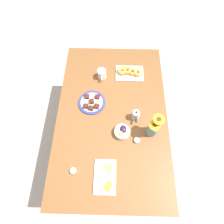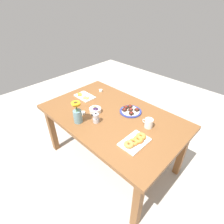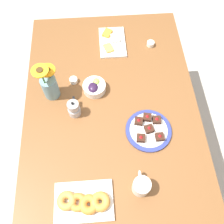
# 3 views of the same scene
# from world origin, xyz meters

# --- Properties ---
(ground_plane) EXTENTS (6.00, 6.00, 0.00)m
(ground_plane) POSITION_xyz_m (0.00, 0.00, 0.00)
(ground_plane) COLOR #B7B2A8
(dining_table) EXTENTS (1.60, 1.00, 0.74)m
(dining_table) POSITION_xyz_m (0.00, 0.00, 0.65)
(dining_table) COLOR brown
(dining_table) RESTS_ON ground_plane
(coffee_mug) EXTENTS (0.12, 0.08, 0.10)m
(coffee_mug) POSITION_xyz_m (-0.41, -0.11, 0.79)
(coffee_mug) COLOR white
(coffee_mug) RESTS_ON dining_table
(grape_bowl) EXTENTS (0.13, 0.13, 0.07)m
(grape_bowl) POSITION_xyz_m (0.18, 0.09, 0.77)
(grape_bowl) COLOR white
(grape_bowl) RESTS_ON dining_table
(cheese_platter) EXTENTS (0.26, 0.17, 0.03)m
(cheese_platter) POSITION_xyz_m (0.54, -0.04, 0.75)
(cheese_platter) COLOR white
(cheese_platter) RESTS_ON dining_table
(croissant_platter) EXTENTS (0.19, 0.28, 0.05)m
(croissant_platter) POSITION_xyz_m (-0.46, 0.16, 0.76)
(croissant_platter) COLOR white
(croissant_platter) RESTS_ON dining_table
(jam_cup_honey) EXTENTS (0.05, 0.05, 0.03)m
(jam_cup_honey) POSITION_xyz_m (0.25, 0.22, 0.76)
(jam_cup_honey) COLOR white
(jam_cup_honey) RESTS_ON dining_table
(jam_cup_berry) EXTENTS (0.05, 0.05, 0.03)m
(jam_cup_berry) POSITION_xyz_m (0.50, -0.29, 0.76)
(jam_cup_berry) COLOR white
(jam_cup_berry) RESTS_ON dining_table
(dessert_plate) EXTENTS (0.25, 0.25, 0.05)m
(dessert_plate) POSITION_xyz_m (-0.11, -0.19, 0.75)
(dessert_plate) COLOR navy
(dessert_plate) RESTS_ON dining_table
(flower_vase) EXTENTS (0.12, 0.11, 0.26)m
(flower_vase) POSITION_xyz_m (0.17, 0.34, 0.83)
(flower_vase) COLOR #6B939E
(flower_vase) RESTS_ON dining_table
(moka_pot) EXTENTS (0.11, 0.07, 0.12)m
(moka_pot) POSITION_xyz_m (0.03, 0.21, 0.79)
(moka_pot) COLOR #B7B7BC
(moka_pot) RESTS_ON dining_table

